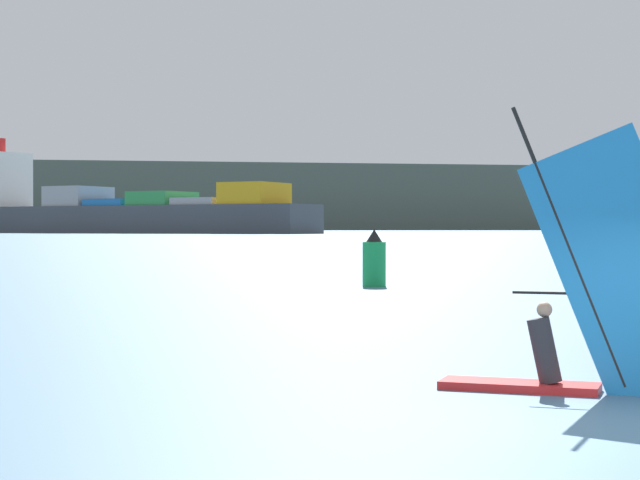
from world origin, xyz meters
name	(u,v)px	position (x,y,z in m)	size (l,w,h in m)	color
ground_plane	(615,427)	(0.00, 0.00, 0.00)	(4000.00, 4000.00, 0.00)	#476B84
windsurfer	(575,317)	(1.10, 2.38, 1.06)	(3.27, 2.90, 4.24)	red
cargo_ship	(112,211)	(70.87, 409.58, 8.73)	(124.50, 140.75, 38.81)	#3F444C
distant_headland	(3,199)	(77.82, 933.71, 26.08)	(911.62, 232.18, 52.15)	#4C564C
channel_buoy	(374,261)	(9.78, 28.47, 1.01)	(0.92, 0.92, 2.25)	#19994C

